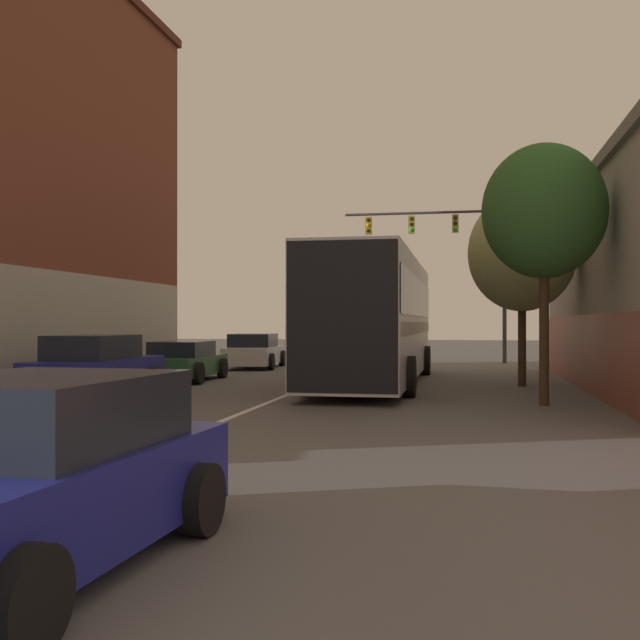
{
  "coord_description": "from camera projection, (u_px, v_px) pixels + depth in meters",
  "views": [
    {
      "loc": [
        4.37,
        0.12,
        1.79
      ],
      "look_at": [
        0.57,
        19.53,
        1.87
      ],
      "focal_mm": 42.0,
      "sensor_mm": 36.0,
      "label": 1
    }
  ],
  "objects": [
    {
      "name": "street_tree_near",
      "position": [
        544.0,
        212.0,
        16.25
      ],
      "size": [
        2.67,
        2.4,
        5.7
      ],
      "color": "#3D2D1E",
      "rests_on": "ground_plane"
    },
    {
      "name": "parked_car_left_mid",
      "position": [
        254.0,
        351.0,
        29.76
      ],
      "size": [
        2.32,
        4.55,
        1.36
      ],
      "rotation": [
        0.0,
        0.0,
        1.66
      ],
      "color": "silver",
      "rests_on": "ground_plane"
    },
    {
      "name": "lane_center_line",
      "position": [
        296.0,
        391.0,
        19.53
      ],
      "size": [
        0.14,
        50.34,
        0.01
      ],
      "color": "silver",
      "rests_on": "ground_plane"
    },
    {
      "name": "bus",
      "position": [
        376.0,
        315.0,
        22.08
      ],
      "size": [
        2.83,
        12.73,
        3.62
      ],
      "rotation": [
        0.0,
        0.0,
        1.57
      ],
      "color": "#B7B7BC",
      "rests_on": "ground_plane"
    },
    {
      "name": "traffic_signal_gantry",
      "position": [
        452.0,
        247.0,
        33.7
      ],
      "size": [
        7.26,
        0.36,
        7.1
      ],
      "color": "#333338",
      "rests_on": "ground_plane"
    },
    {
      "name": "parked_car_left_near",
      "position": [
        96.0,
        368.0,
        18.02
      ],
      "size": [
        1.96,
        4.45,
        1.5
      ],
      "rotation": [
        0.0,
        0.0,
        1.58
      ],
      "color": "navy",
      "rests_on": "ground_plane"
    },
    {
      "name": "parked_car_left_distant",
      "position": [
        184.0,
        362.0,
        23.06
      ],
      "size": [
        2.08,
        4.28,
        1.23
      ],
      "rotation": [
        0.0,
        0.0,
        1.62
      ],
      "color": "#285633",
      "rests_on": "ground_plane"
    },
    {
      "name": "hatchback_foreground",
      "position": [
        25.0,
        479.0,
        5.41
      ],
      "size": [
        2.15,
        3.89,
        1.39
      ],
      "rotation": [
        0.0,
        0.0,
        1.52
      ],
      "color": "navy",
      "rests_on": "ground_plane"
    },
    {
      "name": "street_tree_far",
      "position": [
        522.0,
        253.0,
        21.12
      ],
      "size": [
        3.02,
        2.72,
        5.44
      ],
      "color": "#3D2D1E",
      "rests_on": "ground_plane"
    }
  ]
}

